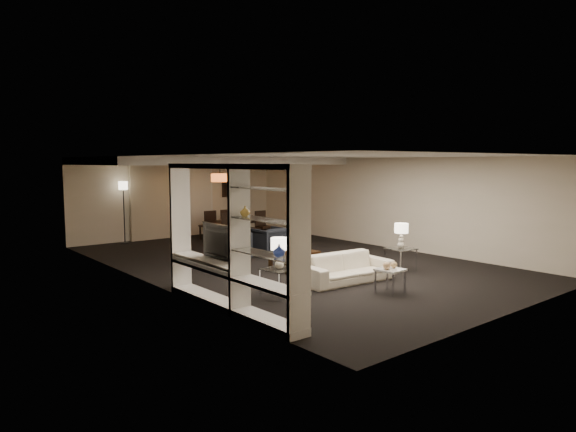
{
  "coord_description": "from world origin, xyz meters",
  "views": [
    {
      "loc": [
        -7.68,
        -9.35,
        2.37
      ],
      "look_at": [
        0.0,
        0.0,
        1.1
      ],
      "focal_mm": 32.0,
      "sensor_mm": 36.0,
      "label": 1
    }
  ],
  "objects_px": {
    "chair_fm": "(224,224)",
    "chair_fl": "(207,225)",
    "vase_blue": "(279,251)",
    "floor_speaker": "(180,258)",
    "coffee_table": "(294,261)",
    "television": "(215,242)",
    "table_lamp_right": "(401,236)",
    "chair_nr": "(264,226)",
    "pendant_light": "(220,178)",
    "chair_nm": "(248,228)",
    "armchair_right": "(270,241)",
    "dining_table": "(236,230)",
    "side_table_right": "(401,259)",
    "chair_nl": "(231,229)",
    "floor_lamp": "(124,213)",
    "armchair_left": "(230,246)",
    "side_table_left": "(279,282)",
    "table_lamp_left": "(279,253)",
    "chair_fr": "(240,222)",
    "marble_table": "(390,281)",
    "vase_amber": "(245,211)",
    "sofa": "(346,268)"
  },
  "relations": [
    {
      "from": "chair_fm",
      "to": "chair_fl",
      "type": "bearing_deg",
      "value": 7.16
    },
    {
      "from": "vase_blue",
      "to": "floor_speaker",
      "type": "relative_size",
      "value": 0.15
    },
    {
      "from": "coffee_table",
      "to": "television",
      "type": "distance_m",
      "value": 3.25
    },
    {
      "from": "table_lamp_right",
      "to": "chair_nr",
      "type": "relative_size",
      "value": 0.61
    },
    {
      "from": "pendant_light",
      "to": "chair_nm",
      "type": "distance_m",
      "value": 1.67
    },
    {
      "from": "armchair_right",
      "to": "table_lamp_right",
      "type": "distance_m",
      "value": 3.5
    },
    {
      "from": "dining_table",
      "to": "chair_fm",
      "type": "xyz_separation_m",
      "value": [
        0.0,
        0.65,
        0.15
      ]
    },
    {
      "from": "side_table_right",
      "to": "chair_nm",
      "type": "xyz_separation_m",
      "value": [
        -0.36,
        5.32,
        0.21
      ]
    },
    {
      "from": "chair_nl",
      "to": "chair_fl",
      "type": "height_order",
      "value": "same"
    },
    {
      "from": "coffee_table",
      "to": "floor_lamp",
      "type": "height_order",
      "value": "floor_lamp"
    },
    {
      "from": "armchair_left",
      "to": "chair_fm",
      "type": "bearing_deg",
      "value": -123.42
    },
    {
      "from": "pendant_light",
      "to": "floor_speaker",
      "type": "height_order",
      "value": "pendant_light"
    },
    {
      "from": "chair_nm",
      "to": "chair_fl",
      "type": "bearing_deg",
      "value": 113.35
    },
    {
      "from": "side_table_left",
      "to": "chair_nr",
      "type": "xyz_separation_m",
      "value": [
        3.64,
        5.32,
        0.21
      ]
    },
    {
      "from": "side_table_left",
      "to": "television",
      "type": "height_order",
      "value": "television"
    },
    {
      "from": "table_lamp_left",
      "to": "chair_fm",
      "type": "xyz_separation_m",
      "value": [
        3.04,
        6.62,
        -0.32
      ]
    },
    {
      "from": "chair_fr",
      "to": "floor_lamp",
      "type": "height_order",
      "value": "floor_lamp"
    },
    {
      "from": "coffee_table",
      "to": "dining_table",
      "type": "relative_size",
      "value": 0.61
    },
    {
      "from": "dining_table",
      "to": "floor_lamp",
      "type": "xyz_separation_m",
      "value": [
        -2.84,
        1.58,
        0.6
      ]
    },
    {
      "from": "chair_nm",
      "to": "floor_lamp",
      "type": "bearing_deg",
      "value": 140.37
    },
    {
      "from": "chair_nr",
      "to": "chair_fl",
      "type": "relative_size",
      "value": 1.0
    },
    {
      "from": "table_lamp_left",
      "to": "chair_nm",
      "type": "xyz_separation_m",
      "value": [
        3.04,
        5.32,
        -0.32
      ]
    },
    {
      "from": "table_lamp_right",
      "to": "floor_speaker",
      "type": "bearing_deg",
      "value": 159.32
    },
    {
      "from": "marble_table",
      "to": "vase_amber",
      "type": "distance_m",
      "value": 3.24
    },
    {
      "from": "coffee_table",
      "to": "vase_blue",
      "type": "distance_m",
      "value": 4.32
    },
    {
      "from": "television",
      "to": "dining_table",
      "type": "bearing_deg",
      "value": -36.31
    },
    {
      "from": "vase_amber",
      "to": "dining_table",
      "type": "relative_size",
      "value": 0.09
    },
    {
      "from": "side_table_right",
      "to": "table_lamp_left",
      "type": "xyz_separation_m",
      "value": [
        -3.4,
        0.0,
        0.52
      ]
    },
    {
      "from": "dining_table",
      "to": "chair_nr",
      "type": "distance_m",
      "value": 0.9
    },
    {
      "from": "pendant_light",
      "to": "vase_amber",
      "type": "distance_m",
      "value": 7.45
    },
    {
      "from": "armchair_right",
      "to": "table_lamp_right",
      "type": "bearing_deg",
      "value": 108.29
    },
    {
      "from": "marble_table",
      "to": "floor_speaker",
      "type": "height_order",
      "value": "floor_speaker"
    },
    {
      "from": "sofa",
      "to": "floor_speaker",
      "type": "xyz_separation_m",
      "value": [
        -2.77,
        1.69,
        0.29
      ]
    },
    {
      "from": "marble_table",
      "to": "chair_nl",
      "type": "distance_m",
      "value": 6.47
    },
    {
      "from": "vase_blue",
      "to": "chair_nl",
      "type": "bearing_deg",
      "value": 62.02
    },
    {
      "from": "armchair_right",
      "to": "floor_lamp",
      "type": "height_order",
      "value": "floor_lamp"
    },
    {
      "from": "side_table_right",
      "to": "table_lamp_right",
      "type": "relative_size",
      "value": 0.97
    },
    {
      "from": "pendant_light",
      "to": "floor_lamp",
      "type": "bearing_deg",
      "value": 142.7
    },
    {
      "from": "side_table_right",
      "to": "chair_nm",
      "type": "distance_m",
      "value": 5.34
    },
    {
      "from": "television",
      "to": "chair_fm",
      "type": "height_order",
      "value": "television"
    },
    {
      "from": "vase_amber",
      "to": "chair_fm",
      "type": "bearing_deg",
      "value": 59.95
    },
    {
      "from": "table_lamp_left",
      "to": "floor_speaker",
      "type": "height_order",
      "value": "floor_speaker"
    },
    {
      "from": "floor_speaker",
      "to": "dining_table",
      "type": "bearing_deg",
      "value": 30.67
    },
    {
      "from": "marble_table",
      "to": "chair_fm",
      "type": "relative_size",
      "value": 0.49
    },
    {
      "from": "chair_fm",
      "to": "floor_lamp",
      "type": "relative_size",
      "value": 0.5
    },
    {
      "from": "sofa",
      "to": "chair_nm",
      "type": "bearing_deg",
      "value": 80.48
    },
    {
      "from": "side_table_left",
      "to": "side_table_right",
      "type": "relative_size",
      "value": 1.0
    },
    {
      "from": "dining_table",
      "to": "chair_fm",
      "type": "relative_size",
      "value": 1.92
    },
    {
      "from": "armchair_left",
      "to": "table_lamp_right",
      "type": "xyz_separation_m",
      "value": [
        2.3,
        -3.3,
        0.41
      ]
    },
    {
      "from": "chair_fm",
      "to": "marble_table",
      "type": "bearing_deg",
      "value": 87.33
    }
  ]
}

